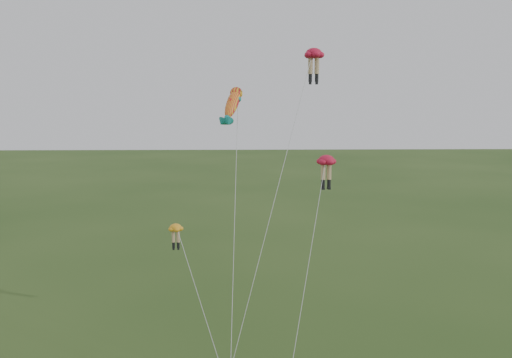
{
  "coord_description": "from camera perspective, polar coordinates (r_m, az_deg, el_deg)",
  "views": [
    {
      "loc": [
        -0.6,
        -29.09,
        15.96
      ],
      "look_at": [
        0.35,
        6.0,
        11.0
      ],
      "focal_mm": 40.0,
      "sensor_mm": 36.0,
      "label": 1
    }
  ],
  "objects": [
    {
      "name": "legs_kite_red_high",
      "position": [
        37.3,
        5.65,
        11.6
      ],
      "size": [
        6.43,
        8.74,
        19.18
      ],
      "rotation": [
        0.0,
        0.0,
        -0.08
      ],
      "color": "red",
      "rests_on": "ground"
    },
    {
      "name": "legs_kite_yellow",
      "position": [
        36.04,
        -7.83,
        -5.66
      ],
      "size": [
        4.32,
        8.38,
        8.18
      ],
      "rotation": [
        0.0,
        0.0,
        0.03
      ],
      "color": "orange",
      "rests_on": "ground"
    },
    {
      "name": "fish_kite",
      "position": [
        38.1,
        -2.34,
        7.49
      ],
      "size": [
        1.79,
        11.96,
        17.0
      ],
      "rotation": [
        0.77,
        0.0,
        -0.37
      ],
      "color": "yellow",
      "rests_on": "ground"
    },
    {
      "name": "legs_kite_red_mid",
      "position": [
        36.45,
        6.98,
        1.24
      ],
      "size": [
        4.12,
        9.65,
        12.42
      ],
      "rotation": [
        0.0,
        0.0,
        0.17
      ],
      "color": "red",
      "rests_on": "ground"
    }
  ]
}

